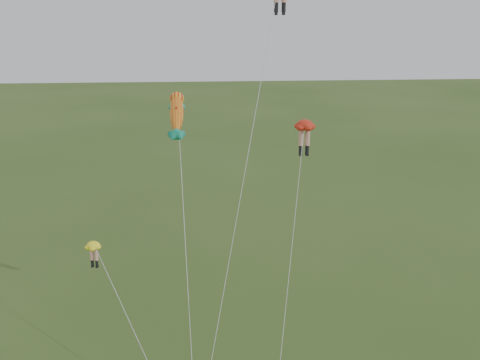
{
  "coord_description": "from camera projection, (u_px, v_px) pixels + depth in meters",
  "views": [
    {
      "loc": [
        -0.48,
        -23.55,
        20.91
      ],
      "look_at": [
        1.85,
        6.0,
        11.65
      ],
      "focal_mm": 40.0,
      "sensor_mm": 36.0,
      "label": 1
    }
  ],
  "objects": [
    {
      "name": "legs_kite_red_mid",
      "position": [
        304.0,
        135.0,
        30.21
      ],
      "size": [
        3.39,
        8.35,
        15.18
      ],
      "rotation": [
        0.0,
        0.0,
        0.04
      ],
      "color": "red",
      "rests_on": "ground"
    },
    {
      "name": "legs_kite_yellow",
      "position": [
        98.0,
        257.0,
        29.76
      ],
      "size": [
        6.01,
        7.74,
        8.72
      ],
      "rotation": [
        0.0,
        0.0,
        -0.31
      ],
      "color": "#FFF520",
      "rests_on": "ground"
    },
    {
      "name": "fish_kite",
      "position": [
        177.0,
        113.0,
        30.98
      ],
      "size": [
        1.3,
        9.66,
        16.77
      ],
      "rotation": [
        0.56,
        0.0,
        0.01
      ],
      "color": "gold",
      "rests_on": "ground"
    }
  ]
}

